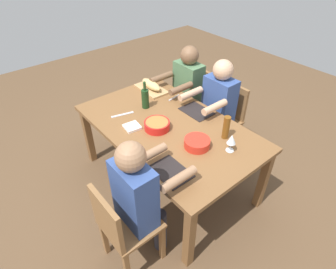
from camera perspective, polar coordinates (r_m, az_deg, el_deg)
ground_plane at (r=3.17m, az=0.00°, el=-9.02°), size 8.00×8.00×0.00m
dining_table at (r=2.73m, az=0.00°, el=0.58°), size 1.78×1.08×0.74m
chair_near_right at (r=2.24m, az=-9.41°, el=-17.72°), size 0.40×0.40×0.85m
diner_near_right at (r=2.12m, az=-5.73°, el=-11.97°), size 0.41×0.53×1.20m
chair_far_left at (r=3.62m, az=5.58°, el=7.15°), size 0.40×0.40×0.85m
diner_far_left at (r=3.40m, az=3.55°, el=9.29°), size 0.41×0.53×1.20m
chair_far_center at (r=3.35m, az=11.43°, el=3.76°), size 0.40×0.40×0.85m
diner_far_center at (r=3.11m, az=9.69°, el=5.87°), size 0.41×0.53×1.20m
serving_bowl_pasta at (r=2.42m, az=5.89°, el=-1.63°), size 0.22×0.22×0.08m
serving_bowl_fruit at (r=2.62m, az=-2.24°, el=1.98°), size 0.24×0.24×0.08m
cutting_board at (r=3.27m, az=-3.38°, el=9.16°), size 0.41×0.24×0.02m
bread_loaf at (r=3.25m, az=-3.42°, el=10.01°), size 0.32×0.12×0.09m
wine_bottle at (r=2.90m, az=-4.62°, el=7.33°), size 0.08×0.08×0.29m
beer_bottle at (r=2.52m, az=11.67°, el=1.41°), size 0.06×0.06×0.22m
wine_glass at (r=2.38m, az=12.71°, el=-1.07°), size 0.08×0.08×0.17m
placemat_near_right at (r=2.21m, az=0.57°, el=-7.50°), size 0.32×0.23×0.01m
fork_far_left at (r=3.11m, az=1.25°, el=7.45°), size 0.04×0.17×0.01m
placemat_far_center at (r=2.90m, az=5.79°, el=4.71°), size 0.32×0.23×0.01m
carving_knife at (r=2.86m, az=-9.18°, el=3.98°), size 0.08×0.23×0.01m
napkin_stack at (r=2.66m, az=-7.25°, el=1.54°), size 0.16×0.16×0.02m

